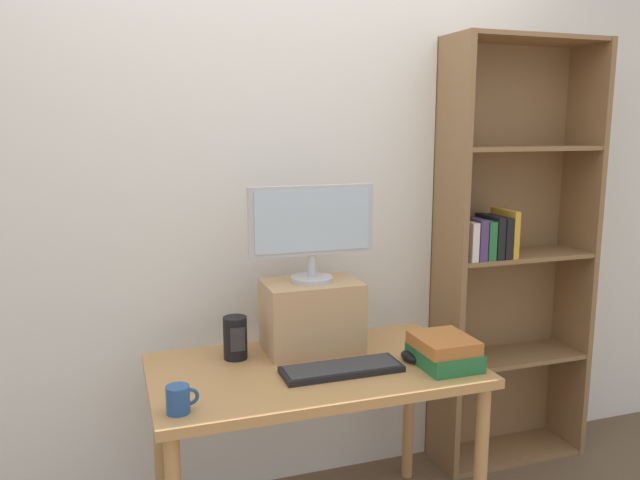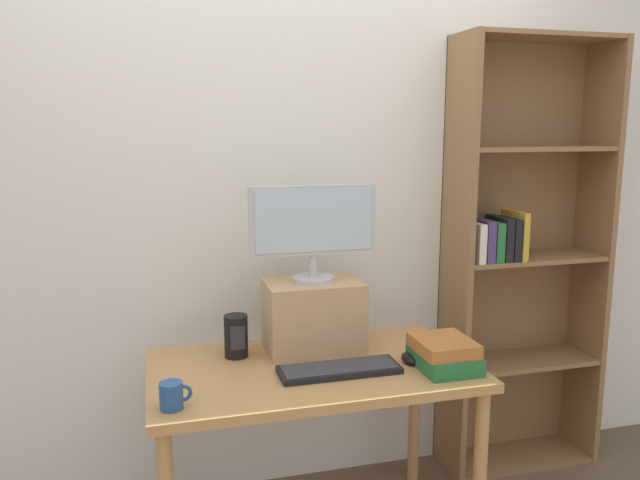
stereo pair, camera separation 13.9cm
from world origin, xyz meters
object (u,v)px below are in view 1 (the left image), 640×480
desk (314,387)px  book_stack (444,351)px  riser_box (312,316)px  computer_monitor (312,226)px  desk_speaker (235,338)px  coffee_mug (179,399)px  computer_mouse (410,356)px  bookshelf_unit (508,254)px  keyboard (342,369)px

desk → book_stack: bearing=-18.3°
riser_box → book_stack: riser_box is taller
book_stack → computer_monitor: bearing=142.2°
desk → desk_speaker: desk_speaker is taller
riser_box → coffee_mug: (-0.57, -0.41, -0.10)m
riser_box → computer_mouse: riser_box is taller
computer_mouse → riser_box: bearing=142.6°
computer_monitor → riser_box: bearing=90.0°
computer_mouse → desk_speaker: bearing=158.8°
computer_monitor → desk_speaker: computer_monitor is taller
bookshelf_unit → keyboard: size_ratio=4.51×
desk → book_stack: 0.51m
desk → computer_mouse: size_ratio=11.66×
riser_box → keyboard: bearing=-83.8°
riser_box → keyboard: 0.29m
riser_box → keyboard: (0.03, -0.26, -0.13)m
computer_monitor → coffee_mug: (-0.57, -0.40, -0.46)m
keyboard → computer_mouse: bearing=3.9°
riser_box → keyboard: riser_box is taller
desk → bookshelf_unit: size_ratio=0.60×
computer_mouse → coffee_mug: (-0.89, -0.16, 0.03)m
keyboard → computer_mouse: 0.29m
desk → bookshelf_unit: bearing=17.8°
bookshelf_unit → book_stack: bookshelf_unit is taller
keyboard → coffee_mug: 0.62m
bookshelf_unit → riser_box: 1.07m
bookshelf_unit → desk_speaker: bearing=-172.4°
riser_box → computer_monitor: bearing=-90.0°
keyboard → desk_speaker: size_ratio=2.68×
keyboard → coffee_mug: (-0.60, -0.14, 0.03)m
book_stack → desk_speaker: bearing=156.0°
desk → computer_monitor: 0.61m
desk → keyboard: 0.16m
bookshelf_unit → computer_mouse: size_ratio=19.31×
computer_mouse → coffee_mug: size_ratio=1.00×
book_stack → desk_speaker: size_ratio=1.52×
desk → keyboard: size_ratio=2.72×
bookshelf_unit → desk_speaker: size_ratio=12.08×
desk → riser_box: (0.05, 0.17, 0.23)m
bookshelf_unit → desk: bearing=-162.2°
coffee_mug → desk_speaker: desk_speaker is taller
desk_speaker → bookshelf_unit: bearing=7.6°
bookshelf_unit → coffee_mug: bookshelf_unit is taller
coffee_mug → book_stack: bearing=4.7°
book_stack → coffee_mug: bearing=-175.3°
desk_speaker → riser_box: bearing=-0.0°
computer_mouse → book_stack: bearing=-39.4°
book_stack → keyboard: bearing=171.1°
book_stack → desk: bearing=161.7°
riser_box → coffee_mug: size_ratio=3.65×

